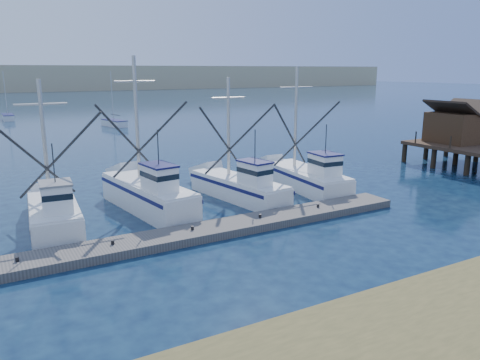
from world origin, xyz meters
name	(u,v)px	position (x,y,z in m)	size (l,w,h in m)	color
ground	(373,254)	(0.00, 0.00, 0.00)	(500.00, 500.00, 0.00)	#0B1A33
floating_dock	(134,245)	(-9.40, 5.97, 0.21)	(31.67, 2.11, 0.42)	#605A56
dune_ridge	(15,78)	(0.00, 210.00, 5.00)	(360.00, 60.00, 10.00)	tan
trawler_fleet	(91,205)	(-10.25, 11.18, 0.96)	(30.64, 9.19, 9.53)	white
sailboat_near	(114,123)	(2.43, 55.64, 0.50)	(2.78, 5.43, 8.10)	white
sailboat_far	(8,117)	(-10.88, 73.24, 0.51)	(1.67, 5.27, 8.10)	white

